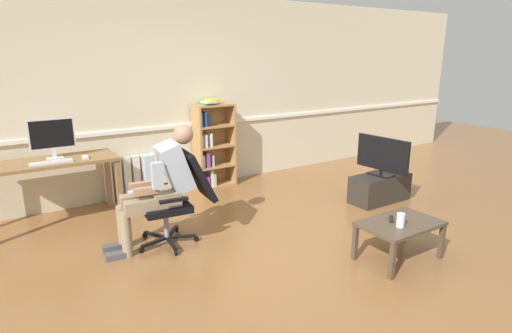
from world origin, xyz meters
TOP-DOWN VIEW (x-y plane):
  - ground_plane at (0.00, 0.00)m, footprint 18.00×18.00m
  - back_wall at (0.00, 2.65)m, footprint 12.00×0.13m
  - computer_desk at (-1.74, 2.15)m, footprint 1.37×0.58m
  - imac_monitor at (-1.69, 2.23)m, footprint 0.49×0.14m
  - keyboard at (-1.76, 2.01)m, footprint 0.43×0.12m
  - computer_mouse at (-1.40, 2.03)m, footprint 0.06×0.10m
  - bookshelf at (0.41, 2.44)m, footprint 0.58×0.29m
  - radiator at (-0.62, 2.54)m, footprint 0.96×0.08m
  - office_chair at (-0.73, 0.93)m, footprint 0.84×0.62m
  - person_seated at (-0.93, 0.95)m, footprint 0.96×0.41m
  - tv_stand at (1.98, 0.64)m, footprint 0.83×0.36m
  - tv_screen at (1.98, 0.64)m, footprint 0.22×0.78m
  - coffee_table at (0.85, -0.57)m, footprint 0.77×0.50m
  - drinking_glass at (0.75, -0.64)m, footprint 0.07×0.07m
  - spare_remote at (0.82, -0.49)m, footprint 0.14×0.12m

SIDE VIEW (x-z plane):
  - ground_plane at x=0.00m, z-range 0.00..0.00m
  - tv_stand at x=1.98m, z-range 0.00..0.36m
  - radiator at x=-0.62m, z-range 0.00..0.59m
  - coffee_table at x=0.85m, z-range 0.14..0.52m
  - spare_remote at x=0.82m, z-range 0.38..0.40m
  - drinking_glass at x=0.75m, z-range 0.38..0.51m
  - office_chair at x=-0.73m, z-range 0.04..1.00m
  - bookshelf at x=0.41m, z-range -0.04..1.25m
  - tv_screen at x=1.98m, z-range 0.37..0.88m
  - computer_desk at x=-1.74m, z-range 0.27..1.03m
  - person_seated at x=-0.93m, z-range 0.04..1.27m
  - keyboard at x=-1.76m, z-range 0.76..0.78m
  - computer_mouse at x=-1.40m, z-range 0.76..0.79m
  - imac_monitor at x=-1.69m, z-range 0.79..1.25m
  - back_wall at x=0.00m, z-range 0.00..2.70m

